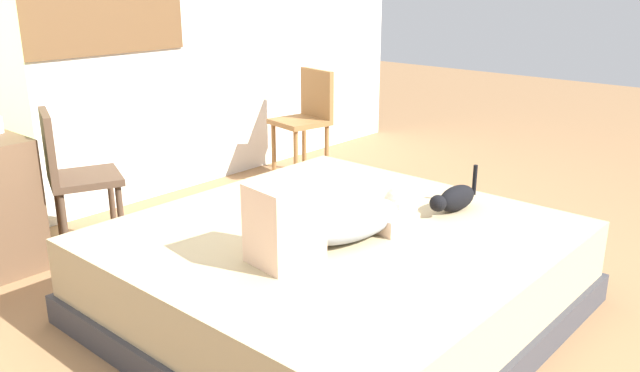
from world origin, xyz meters
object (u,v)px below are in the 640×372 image
bed (337,271)px  chair_by_desk (71,172)px  cat (454,199)px  person_lying (335,220)px  chair_spare (307,115)px

bed → chair_by_desk: (-0.48, 1.56, 0.30)m
cat → chair_by_desk: 2.13m
person_lying → chair_by_desk: 1.69m
bed → cat: (0.59, -0.28, 0.28)m
person_lying → cat: bearing=-14.4°
chair_spare → cat: bearing=-117.1°
person_lying → chair_spare: chair_spare is taller
chair_by_desk → chair_spare: size_ratio=1.00×
bed → chair_by_desk: size_ratio=2.30×
person_lying → cat: size_ratio=2.64×
cat → chair_by_desk: chair_by_desk is taller
person_lying → chair_by_desk: chair_by_desk is taller
bed → cat: size_ratio=5.52×
person_lying → chair_by_desk: bearing=102.0°
bed → chair_by_desk: chair_by_desk is taller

